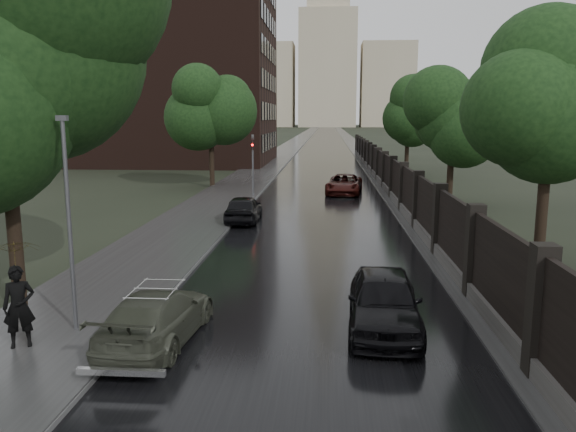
# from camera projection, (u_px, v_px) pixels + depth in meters

# --- Properties ---
(ground) EXTENTS (800.00, 800.00, 0.00)m
(ground) POSITION_uv_depth(u_px,v_px,m) (302.00, 370.00, 11.39)
(ground) COLOR black
(ground) RESTS_ON ground
(road) EXTENTS (8.00, 420.00, 0.02)m
(road) POSITION_uv_depth(u_px,v_px,m) (326.00, 132.00, 198.06)
(road) COLOR black
(road) RESTS_ON ground
(sidewalk_left) EXTENTS (4.00, 420.00, 0.16)m
(sidewalk_left) POSITION_uv_depth(u_px,v_px,m) (309.00, 132.00, 198.46)
(sidewalk_left) COLOR #2D2D2D
(sidewalk_left) RESTS_ON ground
(verge_right) EXTENTS (3.00, 420.00, 0.08)m
(verge_right) POSITION_uv_depth(u_px,v_px,m) (342.00, 132.00, 197.67)
(verge_right) COLOR #2D2D2D
(verge_right) RESTS_ON ground
(fence_right) EXTENTS (0.45, 75.72, 2.70)m
(fence_right) POSITION_uv_depth(u_px,v_px,m) (382.00, 172.00, 42.35)
(fence_right) COLOR #383533
(fence_right) RESTS_ON ground
(tree_left_near) EXTENTS (5.44, 5.44, 9.16)m
(tree_left_near) POSITION_uv_depth(u_px,v_px,m) (0.00, 61.00, 13.74)
(tree_left_near) COLOR black
(tree_left_near) RESTS_ON ground
(tree_left_far) EXTENTS (4.25, 4.25, 7.39)m
(tree_left_far) POSITION_uv_depth(u_px,v_px,m) (211.00, 115.00, 40.50)
(tree_left_far) COLOR black
(tree_left_far) RESTS_ON ground
(tree_right_a) EXTENTS (4.08, 4.08, 7.01)m
(tree_right_a) POSITION_uv_depth(u_px,v_px,m) (549.00, 121.00, 17.87)
(tree_right_a) COLOR black
(tree_right_a) RESTS_ON ground
(tree_right_b) EXTENTS (4.08, 4.08, 7.01)m
(tree_right_b) POSITION_uv_depth(u_px,v_px,m) (453.00, 120.00, 31.63)
(tree_right_b) COLOR black
(tree_right_b) RESTS_ON ground
(tree_right_c) EXTENTS (4.08, 4.08, 7.01)m
(tree_right_c) POSITION_uv_depth(u_px,v_px,m) (408.00, 119.00, 49.31)
(tree_right_c) COLOR black
(tree_right_c) RESTS_ON ground
(lamp_post) EXTENTS (0.25, 0.12, 5.11)m
(lamp_post) POSITION_uv_depth(u_px,v_px,m) (69.00, 224.00, 12.77)
(lamp_post) COLOR #59595E
(lamp_post) RESTS_ON ground
(traffic_light) EXTENTS (0.16, 0.32, 4.00)m
(traffic_light) POSITION_uv_depth(u_px,v_px,m) (253.00, 160.00, 35.82)
(traffic_light) COLOR #59595E
(traffic_light) RESTS_ON ground
(brick_building) EXTENTS (24.00, 18.00, 20.00)m
(brick_building) POSITION_uv_depth(u_px,v_px,m) (161.00, 72.00, 61.98)
(brick_building) COLOR black
(brick_building) RESTS_ON ground
(stalinist_tower) EXTENTS (92.00, 30.00, 159.00)m
(stalinist_tower) POSITION_uv_depth(u_px,v_px,m) (328.00, 54.00, 299.48)
(stalinist_tower) COLOR tan
(stalinist_tower) RESTS_ON ground
(volga_sedan) EXTENTS (2.02, 4.31, 1.22)m
(volga_sedan) POSITION_uv_depth(u_px,v_px,m) (157.00, 316.00, 12.72)
(volga_sedan) COLOR #3E4134
(volga_sedan) RESTS_ON ground
(hatchback_left) EXTENTS (1.66, 3.97, 1.34)m
(hatchback_left) POSITION_uv_depth(u_px,v_px,m) (244.00, 209.00, 27.37)
(hatchback_left) COLOR black
(hatchback_left) RESTS_ON ground
(car_right_near) EXTENTS (1.92, 4.30, 1.44)m
(car_right_near) POSITION_uv_depth(u_px,v_px,m) (384.00, 301.00, 13.48)
(car_right_near) COLOR black
(car_right_near) RESTS_ON ground
(car_right_far) EXTENTS (2.72, 5.01, 1.33)m
(car_right_far) POSITION_uv_depth(u_px,v_px,m) (344.00, 184.00, 37.44)
(car_right_far) COLOR black
(car_right_far) RESTS_ON ground
(pedestrian_umbrella) EXTENTS (1.38, 1.39, 2.81)m
(pedestrian_umbrella) POSITION_uv_depth(u_px,v_px,m) (15.00, 263.00, 11.88)
(pedestrian_umbrella) COLOR black
(pedestrian_umbrella) RESTS_ON sidewalk_left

